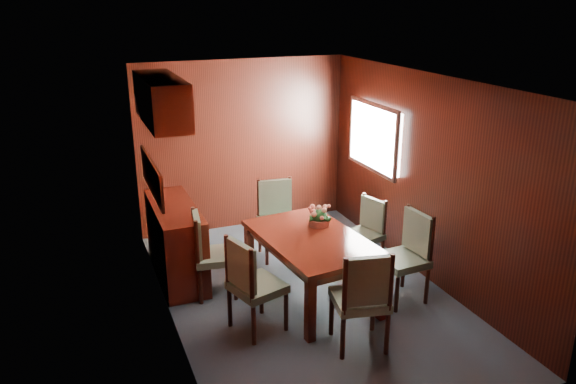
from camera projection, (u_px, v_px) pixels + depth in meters
name	position (u px, v px, depth m)	size (l,w,h in m)	color
ground	(306.00, 294.00, 6.35)	(4.50, 4.50, 0.00)	#37424B
room_shell	(287.00, 149.00, 6.06)	(3.06, 4.52, 2.41)	black
sideboard	(176.00, 241.00, 6.64)	(0.48, 1.40, 0.90)	#350D06
dining_table	(312.00, 245.00, 6.09)	(1.14, 1.66, 0.74)	#350D06
chair_left_near	(251.00, 281.00, 5.48)	(0.58, 0.59, 1.01)	black
chair_left_far	(208.00, 250.00, 6.19)	(0.51, 0.53, 0.98)	black
chair_right_near	(408.00, 251.00, 6.11)	(0.50, 0.52, 1.02)	black
chair_right_far	(367.00, 229.00, 6.91)	(0.50, 0.51, 0.87)	black
chair_head	(363.00, 295.00, 5.19)	(0.58, 0.56, 1.04)	black
chair_foot	(277.00, 214.00, 7.18)	(0.52, 0.50, 1.00)	black
flower_centerpiece	(319.00, 215.00, 6.32)	(0.26, 0.26, 0.26)	#A44632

